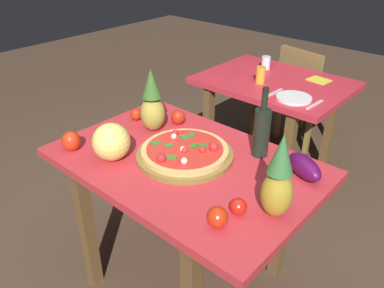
# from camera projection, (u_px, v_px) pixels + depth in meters

# --- Properties ---
(ground_plane) EXTENTS (10.00, 10.00, 0.00)m
(ground_plane) POSITION_uv_depth(u_px,v_px,m) (186.00, 275.00, 2.16)
(ground_plane) COLOR #4C3828
(display_table) EXTENTS (1.21, 0.80, 0.76)m
(display_table) POSITION_uv_depth(u_px,v_px,m) (185.00, 178.00, 1.83)
(display_table) COLOR brown
(display_table) RESTS_ON ground_plane
(background_table) EXTENTS (1.00, 0.75, 0.76)m
(background_table) POSITION_uv_depth(u_px,v_px,m) (273.00, 96.00, 2.75)
(background_table) COLOR brown
(background_table) RESTS_ON ground_plane
(dining_chair) EXTENTS (0.47, 0.47, 0.85)m
(dining_chair) POSITION_uv_depth(u_px,v_px,m) (304.00, 91.00, 3.25)
(dining_chair) COLOR olive
(dining_chair) RESTS_ON ground_plane
(pizza_board) EXTENTS (0.45, 0.45, 0.02)m
(pizza_board) POSITION_uv_depth(u_px,v_px,m) (185.00, 155.00, 1.80)
(pizza_board) COLOR olive
(pizza_board) RESTS_ON display_table
(pizza) EXTENTS (0.40, 0.40, 0.06)m
(pizza) POSITION_uv_depth(u_px,v_px,m) (185.00, 150.00, 1.78)
(pizza) COLOR #E4B164
(pizza) RESTS_ON pizza_board
(wine_bottle) EXTENTS (0.08, 0.08, 0.34)m
(wine_bottle) POSITION_uv_depth(u_px,v_px,m) (262.00, 131.00, 1.76)
(wine_bottle) COLOR black
(wine_bottle) RESTS_ON display_table
(pineapple_left) EXTENTS (0.13, 0.13, 0.33)m
(pineapple_left) POSITION_uv_depth(u_px,v_px,m) (152.00, 104.00, 1.97)
(pineapple_left) COLOR #AC983A
(pineapple_left) RESTS_ON display_table
(pineapple_right) EXTENTS (0.12, 0.12, 0.34)m
(pineapple_right) POSITION_uv_depth(u_px,v_px,m) (278.00, 181.00, 1.38)
(pineapple_right) COLOR #AA8D28
(pineapple_right) RESTS_ON display_table
(melon) EXTENTS (0.17, 0.17, 0.17)m
(melon) POSITION_uv_depth(u_px,v_px,m) (111.00, 142.00, 1.75)
(melon) COLOR #EEE06A
(melon) RESTS_ON display_table
(bell_pepper) EXTENTS (0.09, 0.09, 0.10)m
(bell_pepper) POSITION_uv_depth(u_px,v_px,m) (71.00, 141.00, 1.84)
(bell_pepper) COLOR red
(bell_pepper) RESTS_ON display_table
(eggplant) EXTENTS (0.22, 0.17, 0.09)m
(eggplant) POSITION_uv_depth(u_px,v_px,m) (304.00, 167.00, 1.65)
(eggplant) COLOR #4C0D42
(eggplant) RESTS_ON display_table
(tomato_near_board) EXTENTS (0.08, 0.08, 0.08)m
(tomato_near_board) POSITION_uv_depth(u_px,v_px,m) (217.00, 217.00, 1.37)
(tomato_near_board) COLOR red
(tomato_near_board) RESTS_ON display_table
(tomato_by_bottle) EXTENTS (0.08, 0.08, 0.08)m
(tomato_by_bottle) POSITION_uv_depth(u_px,v_px,m) (178.00, 117.00, 2.09)
(tomato_by_bottle) COLOR red
(tomato_by_bottle) RESTS_ON display_table
(tomato_beside_pepper) EXTENTS (0.07, 0.07, 0.07)m
(tomato_beside_pepper) POSITION_uv_depth(u_px,v_px,m) (238.00, 207.00, 1.44)
(tomato_beside_pepper) COLOR red
(tomato_beside_pepper) RESTS_ON display_table
(tomato_at_corner) EXTENTS (0.07, 0.07, 0.07)m
(tomato_at_corner) POSITION_uv_depth(u_px,v_px,m) (136.00, 114.00, 2.13)
(tomato_at_corner) COLOR red
(tomato_at_corner) RESTS_ON display_table
(drinking_glass_juice) EXTENTS (0.06, 0.06, 0.11)m
(drinking_glass_juice) POSITION_uv_depth(u_px,v_px,m) (261.00, 75.00, 2.61)
(drinking_glass_juice) COLOR orange
(drinking_glass_juice) RESTS_ON background_table
(drinking_glass_water) EXTENTS (0.07, 0.07, 0.09)m
(drinking_glass_water) POSITION_uv_depth(u_px,v_px,m) (266.00, 63.00, 2.87)
(drinking_glass_water) COLOR silver
(drinking_glass_water) RESTS_ON background_table
(dinner_plate) EXTENTS (0.22, 0.22, 0.02)m
(dinner_plate) POSITION_uv_depth(u_px,v_px,m) (294.00, 98.00, 2.39)
(dinner_plate) COLOR white
(dinner_plate) RESTS_ON background_table
(fork_utensil) EXTENTS (0.02, 0.18, 0.01)m
(fork_utensil) POSITION_uv_depth(u_px,v_px,m) (274.00, 93.00, 2.48)
(fork_utensil) COLOR silver
(fork_utensil) RESTS_ON background_table
(knife_utensil) EXTENTS (0.03, 0.18, 0.01)m
(knife_utensil) POSITION_uv_depth(u_px,v_px,m) (315.00, 105.00, 2.32)
(knife_utensil) COLOR silver
(knife_utensil) RESTS_ON background_table
(napkin_folded) EXTENTS (0.15, 0.13, 0.01)m
(napkin_folded) POSITION_uv_depth(u_px,v_px,m) (319.00, 80.00, 2.68)
(napkin_folded) COLOR yellow
(napkin_folded) RESTS_ON background_table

